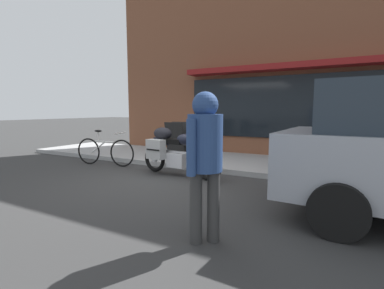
{
  "coord_description": "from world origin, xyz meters",
  "views": [
    {
      "loc": [
        3.4,
        -4.81,
        1.47
      ],
      "look_at": [
        0.39,
        0.72,
        0.7
      ],
      "focal_mm": 26.52,
      "sensor_mm": 36.0,
      "label": 1
    }
  ],
  "objects_px": {
    "parked_bicycle": "(105,151)",
    "sandwich_board_sign": "(177,140)",
    "touring_motorcycle": "(174,149)",
    "pedestrian_walking": "(205,150)"
  },
  "relations": [
    {
      "from": "touring_motorcycle",
      "to": "pedestrian_walking",
      "type": "height_order",
      "value": "pedestrian_walking"
    },
    {
      "from": "parked_bicycle",
      "to": "sandwich_board_sign",
      "type": "xyz_separation_m",
      "value": [
        1.5,
        1.22,
        0.25
      ]
    },
    {
      "from": "parked_bicycle",
      "to": "sandwich_board_sign",
      "type": "bearing_deg",
      "value": 39.25
    },
    {
      "from": "parked_bicycle",
      "to": "sandwich_board_sign",
      "type": "distance_m",
      "value": 1.95
    },
    {
      "from": "touring_motorcycle",
      "to": "pedestrian_walking",
      "type": "xyz_separation_m",
      "value": [
        2.02,
        -2.59,
        0.44
      ]
    },
    {
      "from": "sandwich_board_sign",
      "to": "touring_motorcycle",
      "type": "bearing_deg",
      "value": -60.73
    },
    {
      "from": "touring_motorcycle",
      "to": "pedestrian_walking",
      "type": "bearing_deg",
      "value": -52.1
    },
    {
      "from": "touring_motorcycle",
      "to": "parked_bicycle",
      "type": "bearing_deg",
      "value": 177.04
    },
    {
      "from": "pedestrian_walking",
      "to": "sandwich_board_sign",
      "type": "distance_m",
      "value": 4.82
    },
    {
      "from": "sandwich_board_sign",
      "to": "parked_bicycle",
      "type": "bearing_deg",
      "value": -140.75
    }
  ]
}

